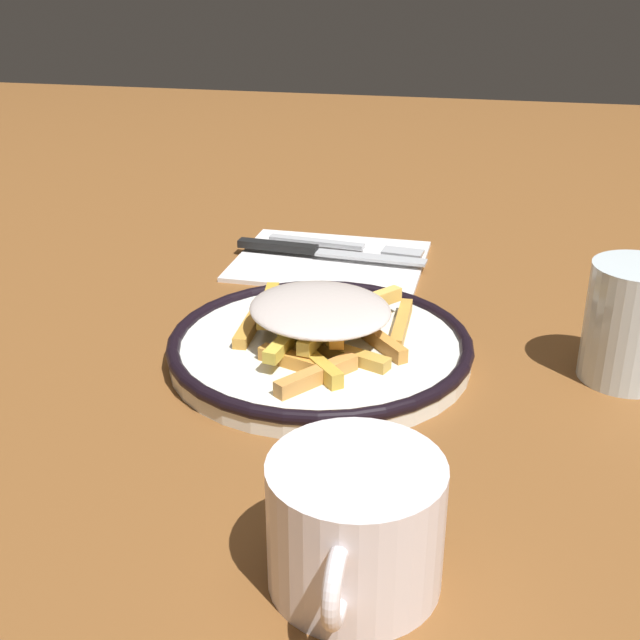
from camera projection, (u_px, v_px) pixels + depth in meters
name	position (u px, v px, depth m)	size (l,w,h in m)	color
ground_plane	(320.00, 360.00, 0.69)	(2.60, 2.60, 0.00)	brown
plate	(320.00, 347.00, 0.69)	(0.25, 0.25, 0.02)	white
fries_heap	(321.00, 317.00, 0.67)	(0.19, 0.16, 0.04)	gold
napkin	(330.00, 259.00, 0.90)	(0.16, 0.20, 0.01)	white
fork	(346.00, 245.00, 0.91)	(0.04, 0.18, 0.01)	silver
knife	(313.00, 250.00, 0.90)	(0.03, 0.21, 0.01)	black
water_glass	(631.00, 323.00, 0.64)	(0.07, 0.07, 0.10)	silver
coffee_mug	(355.00, 525.00, 0.44)	(0.12, 0.09, 0.07)	white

